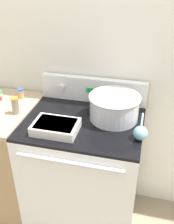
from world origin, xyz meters
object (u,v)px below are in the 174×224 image
(casserole_dish, at_px, (56,127))
(spice_jar_orange_cap, at_px, (15,106))
(mixing_bowl, at_px, (114,106))
(spice_jar_blue_cap, at_px, (21,93))
(ladle, at_px, (141,132))

(casserole_dish, bearing_deg, spice_jar_orange_cap, 159.86)
(mixing_bowl, xyz_separation_m, spice_jar_blue_cap, (-0.71, 0.10, -0.04))
(spice_jar_orange_cap, bearing_deg, mixing_bowl, 10.21)
(spice_jar_orange_cap, xyz_separation_m, spice_jar_blue_cap, (-0.07, 0.22, -0.02))
(ladle, relative_size, spice_jar_blue_cap, 4.31)
(spice_jar_orange_cap, bearing_deg, spice_jar_blue_cap, 107.34)
(casserole_dish, bearing_deg, mixing_bowl, 36.40)
(ladle, bearing_deg, mixing_bowl, 135.54)
(spice_jar_orange_cap, relative_size, spice_jar_blue_cap, 1.53)
(spice_jar_blue_cap, bearing_deg, mixing_bowl, -8.00)
(mixing_bowl, xyz_separation_m, ladle, (0.19, -0.18, -0.05))
(casserole_dish, height_order, spice_jar_orange_cap, spice_jar_orange_cap)
(mixing_bowl, distance_m, ladle, 0.27)
(ladle, distance_m, spice_jar_orange_cap, 0.84)
(casserole_dish, xyz_separation_m, ladle, (0.51, 0.05, 0.01))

